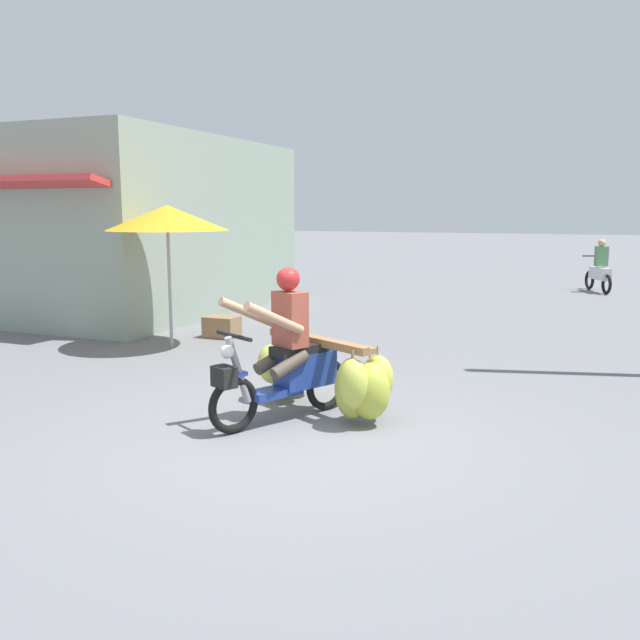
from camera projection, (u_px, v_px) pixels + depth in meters
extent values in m
plane|color=slate|center=(298.00, 438.00, 6.39)|extent=(120.00, 120.00, 0.00)
torus|color=black|center=(234.00, 405.00, 6.49)|extent=(0.32, 0.54, 0.56)
torus|color=black|center=(327.00, 385.00, 7.26)|extent=(0.32, 0.54, 0.56)
cube|color=navy|center=(275.00, 392.00, 6.80)|extent=(0.47, 0.61, 0.08)
cube|color=navy|center=(305.00, 369.00, 7.03)|extent=(0.54, 0.70, 0.36)
cube|color=black|center=(299.00, 349.00, 6.95)|extent=(0.50, 0.65, 0.10)
cylinder|color=gray|center=(238.00, 370.00, 6.47)|extent=(0.19, 0.28, 0.69)
cylinder|color=black|center=(234.00, 336.00, 6.39)|extent=(0.52, 0.29, 0.04)
sphere|color=silver|center=(227.00, 351.00, 6.36)|extent=(0.14, 0.14, 0.14)
cube|color=black|center=(224.00, 377.00, 6.37)|extent=(0.29, 0.25, 0.20)
cube|color=navy|center=(233.00, 375.00, 6.44)|extent=(0.22, 0.29, 0.04)
cube|color=olive|center=(316.00, 341.00, 7.08)|extent=(1.38, 0.77, 0.08)
cube|color=olive|center=(329.00, 342.00, 7.21)|extent=(1.24, 0.68, 0.06)
ellipsoid|color=#B8C248|center=(352.00, 388.00, 6.77)|extent=(0.45, 0.43, 0.63)
cylinder|color=#998459|center=(352.00, 354.00, 6.71)|extent=(0.02, 0.02, 0.14)
ellipsoid|color=#BCC64C|center=(287.00, 370.00, 7.56)|extent=(0.57, 0.55, 0.55)
cylinder|color=#998459|center=(287.00, 341.00, 7.51)|extent=(0.02, 0.02, 0.18)
ellipsoid|color=#C0CA4F|center=(273.00, 364.00, 7.57)|extent=(0.54, 0.54, 0.45)
cylinder|color=#998459|center=(273.00, 340.00, 7.53)|extent=(0.02, 0.02, 0.16)
ellipsoid|color=#BFC94F|center=(299.00, 360.00, 7.79)|extent=(0.55, 0.53, 0.61)
cylinder|color=#998459|center=(299.00, 333.00, 7.74)|extent=(0.02, 0.02, 0.10)
ellipsoid|color=#ADB83D|center=(370.00, 391.00, 6.69)|extent=(0.48, 0.44, 0.58)
cylinder|color=#998459|center=(370.00, 357.00, 6.64)|extent=(0.02, 0.02, 0.17)
ellipsoid|color=#BDC74D|center=(283.00, 367.00, 7.74)|extent=(0.49, 0.47, 0.59)
cylinder|color=#998459|center=(283.00, 337.00, 7.68)|extent=(0.02, 0.02, 0.17)
ellipsoid|color=#B9C449|center=(353.00, 384.00, 6.60)|extent=(0.45, 0.45, 0.51)
cylinder|color=#998459|center=(353.00, 356.00, 6.56)|extent=(0.02, 0.02, 0.11)
ellipsoid|color=#B5BF45|center=(377.00, 379.00, 6.85)|extent=(0.48, 0.47, 0.49)
cylinder|color=#998459|center=(378.00, 352.00, 6.80)|extent=(0.02, 0.02, 0.13)
cube|color=#994738|center=(290.00, 319.00, 6.82)|extent=(0.40, 0.35, 0.56)
sphere|color=#B22626|center=(288.00, 279.00, 6.74)|extent=(0.24, 0.24, 0.24)
cylinder|color=tan|center=(275.00, 319.00, 6.44)|extent=(0.36, 0.70, 0.39)
cylinder|color=tan|center=(251.00, 314.00, 6.73)|extent=(0.45, 0.66, 0.39)
cylinder|color=#4C4238|center=(290.00, 365.00, 6.70)|extent=(0.31, 0.45, 0.27)
cylinder|color=#4C4238|center=(273.00, 360.00, 6.91)|extent=(0.31, 0.45, 0.27)
torus|color=black|center=(589.00, 280.00, 18.39)|extent=(0.27, 0.51, 0.52)
torus|color=black|center=(607.00, 284.00, 17.30)|extent=(0.27, 0.51, 0.52)
cube|color=silver|center=(600.00, 273.00, 17.71)|extent=(0.57, 0.92, 0.32)
cylinder|color=black|center=(592.00, 256.00, 18.23)|extent=(0.48, 0.23, 0.04)
cube|color=#4C7F51|center=(601.00, 256.00, 17.61)|extent=(0.35, 0.30, 0.52)
sphere|color=tan|center=(602.00, 243.00, 17.58)|extent=(0.20, 0.20, 0.20)
cube|color=gray|center=(159.00, 226.00, 14.37)|extent=(3.34, 6.60, 3.61)
cube|color=#CC3838|center=(28.00, 182.00, 11.00)|extent=(3.01, 0.51, 0.20)
cylinder|color=#99999E|center=(170.00, 286.00, 10.50)|extent=(0.05, 0.05, 1.93)
cone|color=gold|center=(167.00, 218.00, 10.33)|extent=(1.88, 1.88, 0.39)
cube|color=olive|center=(222.00, 327.00, 11.44)|extent=(0.56, 0.40, 0.36)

